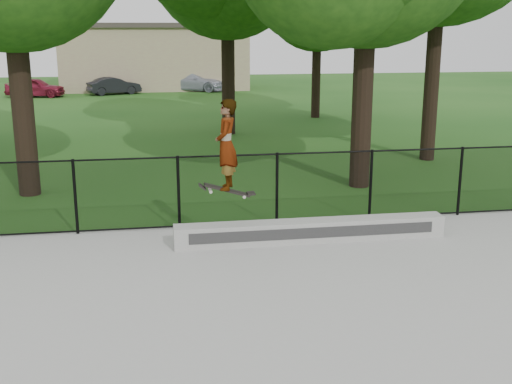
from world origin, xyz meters
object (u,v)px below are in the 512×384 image
car_b (114,86)px  car_c (192,81)px  car_a (35,87)px  skater_airborne (226,147)px  grind_ledge (311,231)px

car_b → car_c: 5.07m
car_a → skater_airborne: skater_airborne is taller
car_a → skater_airborne: bearing=-155.8°
car_b → car_c: bearing=-95.2°
grind_ledge → skater_airborne: bearing=-173.5°
car_a → car_b: bearing=-70.9°
car_a → car_c: 9.66m
grind_ledge → car_b: 29.90m
car_b → skater_airborne: (3.42, -29.65, 1.44)m
car_c → skater_airborne: (-1.45, -31.06, 1.33)m
car_a → car_b: car_a is taller
grind_ledge → car_b: car_b is taller
car_c → skater_airborne: bearing=-161.7°
car_a → car_c: size_ratio=0.84×
car_a → car_c: car_c is taller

